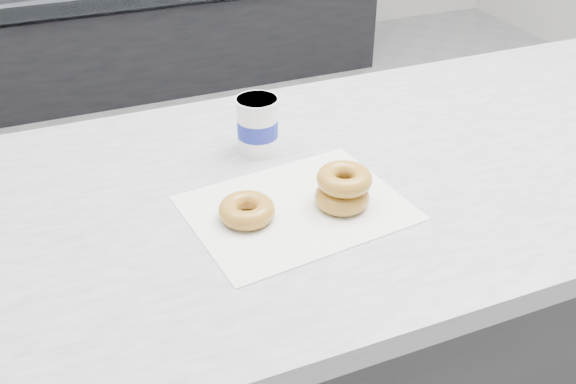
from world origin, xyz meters
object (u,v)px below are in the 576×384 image
at_px(coffee_cup, 258,125).
at_px(donut_single, 247,210).
at_px(counter, 421,322).
at_px(donut_stack, 343,188).

bearing_deg(coffee_cup, donut_single, -132.68).
distance_m(donut_single, coffee_cup, 0.22).
height_order(counter, donut_stack, donut_stack).
relative_size(counter, coffee_cup, 28.83).
bearing_deg(donut_single, counter, 9.52).
bearing_deg(donut_single, coffee_cup, 65.21).
relative_size(donut_single, donut_stack, 0.94).
bearing_deg(counter, donut_stack, -160.91).
xyz_separation_m(counter, coffee_cup, (-0.33, 0.13, 0.50)).
distance_m(counter, coffee_cup, 0.62).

